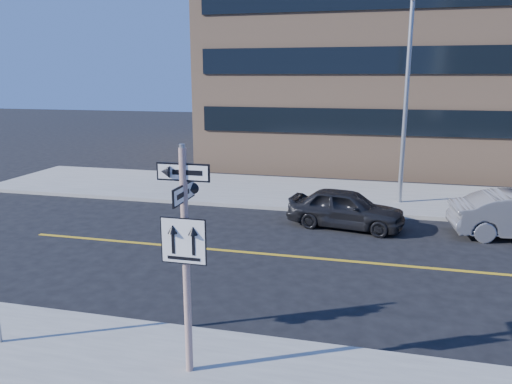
# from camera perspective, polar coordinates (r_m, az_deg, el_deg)

# --- Properties ---
(ground) EXTENTS (120.00, 120.00, 0.00)m
(ground) POSITION_cam_1_polar(r_m,az_deg,el_deg) (11.66, -2.94, -13.77)
(ground) COLOR black
(ground) RESTS_ON ground
(sign_pole) EXTENTS (0.92, 0.92, 4.06)m
(sign_pole) POSITION_cam_1_polar(r_m,az_deg,el_deg) (8.52, -8.07, -6.47)
(sign_pole) COLOR beige
(sign_pole) RESTS_ON near_sidewalk
(parked_car_a) EXTENTS (2.32, 4.30, 1.39)m
(parked_car_a) POSITION_cam_1_polar(r_m,az_deg,el_deg) (17.94, 10.23, -1.84)
(parked_car_a) COLOR black
(parked_car_a) RESTS_ON ground
(streetlight_a) EXTENTS (0.55, 2.25, 8.00)m
(streetlight_a) POSITION_cam_1_polar(r_m,az_deg,el_deg) (20.71, 16.88, 11.18)
(streetlight_a) COLOR gray
(streetlight_a) RESTS_ON far_sidewalk
(building_brick) EXTENTS (18.00, 18.00, 18.00)m
(building_brick) POSITION_cam_1_polar(r_m,az_deg,el_deg) (35.14, 12.88, 18.95)
(building_brick) COLOR tan
(building_brick) RESTS_ON ground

